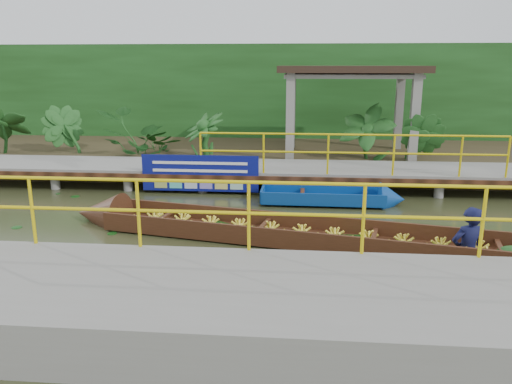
{
  "coord_description": "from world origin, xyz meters",
  "views": [
    {
      "loc": [
        1.49,
        -9.75,
        3.23
      ],
      "look_at": [
        0.59,
        0.5,
        0.6
      ],
      "focal_mm": 35.0,
      "sensor_mm": 36.0,
      "label": 1
    }
  ],
  "objects": [
    {
      "name": "vendor_boat",
      "position": [
        2.12,
        -0.98,
        0.22
      ],
      "size": [
        10.32,
        3.13,
        2.12
      ],
      "rotation": [
        0.0,
        0.0,
        -0.21
      ],
      "color": "#351C0E",
      "rests_on": "ground"
    },
    {
      "name": "land_strip",
      "position": [
        0.0,
        7.5,
        0.23
      ],
      "size": [
        30.0,
        8.0,
        0.45
      ],
      "primitive_type": "cube",
      "color": "#2E2417",
      "rests_on": "ground"
    },
    {
      "name": "foliage_backdrop",
      "position": [
        0.0,
        10.0,
        2.0
      ],
      "size": [
        30.0,
        0.8,
        4.0
      ],
      "primitive_type": "cube",
      "color": "#194014",
      "rests_on": "ground"
    },
    {
      "name": "near_dock",
      "position": [
        1.0,
        -4.2,
        0.3
      ],
      "size": [
        18.0,
        2.4,
        1.73
      ],
      "color": "gray",
      "rests_on": "ground"
    },
    {
      "name": "tropical_plants",
      "position": [
        -1.75,
        5.3,
        1.16
      ],
      "size": [
        14.14,
        1.14,
        1.42
      ],
      "color": "#194014",
      "rests_on": "ground"
    },
    {
      "name": "blue_banner",
      "position": [
        -1.02,
        2.48,
        0.56
      ],
      "size": [
        3.0,
        0.04,
        0.94
      ],
      "color": "navy",
      "rests_on": "ground"
    },
    {
      "name": "far_dock",
      "position": [
        0.02,
        3.43,
        0.48
      ],
      "size": [
        16.0,
        2.06,
        1.66
      ],
      "color": "gray",
      "rests_on": "ground"
    },
    {
      "name": "ground",
      "position": [
        0.0,
        0.0,
        0.0
      ],
      "size": [
        80.0,
        80.0,
        0.0
      ],
      "primitive_type": "plane",
      "color": "#2D3118",
      "rests_on": "ground"
    },
    {
      "name": "pavilion",
      "position": [
        3.0,
        6.3,
        2.82
      ],
      "size": [
        4.4,
        3.0,
        3.0
      ],
      "color": "gray",
      "rests_on": "ground"
    },
    {
      "name": "moored_blue_boat",
      "position": [
        2.88,
        1.85,
        0.14
      ],
      "size": [
        3.4,
        0.95,
        0.81
      ],
      "rotation": [
        0.0,
        0.0,
        -0.01
      ],
      "color": "navy",
      "rests_on": "ground"
    }
  ]
}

